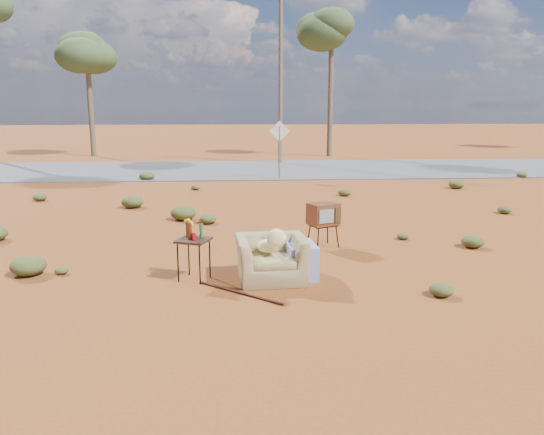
{
  "coord_description": "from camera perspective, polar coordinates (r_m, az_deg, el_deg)",
  "views": [
    {
      "loc": [
        -0.16,
        -8.05,
        2.76
      ],
      "look_at": [
        0.47,
        1.17,
        0.8
      ],
      "focal_mm": 35.0,
      "sensor_mm": 36.0,
      "label": 1
    }
  ],
  "objects": [
    {
      "name": "highway",
      "position": [
        23.21,
        -3.53,
        5.19
      ],
      "size": [
        140.0,
        7.0,
        0.04
      ],
      "primitive_type": "cube",
      "color": "#565659",
      "rests_on": "ground"
    },
    {
      "name": "scrub_patch",
      "position": [
        12.75,
        -6.84,
        0.03
      ],
      "size": [
        17.49,
        8.07,
        0.33
      ],
      "color": "#424B20",
      "rests_on": "ground"
    },
    {
      "name": "ground",
      "position": [
        8.51,
        -2.66,
        -6.96
      ],
      "size": [
        140.0,
        140.0,
        0.0
      ],
      "primitive_type": "plane",
      "color": "brown",
      "rests_on": "ground"
    },
    {
      "name": "eucalyptus_near_left",
      "position": [
        31.17,
        -19.3,
        16.3
      ],
      "size": [
        3.2,
        3.2,
        6.6
      ],
      "color": "brown",
      "rests_on": "ground"
    },
    {
      "name": "side_table",
      "position": [
        8.55,
        -8.56,
        -2.09
      ],
      "size": [
        0.61,
        0.61,
        0.96
      ],
      "rotation": [
        0.0,
        0.0,
        -0.38
      ],
      "color": "#3D2316",
      "rests_on": "ground"
    },
    {
      "name": "armchair",
      "position": [
        8.51,
        0.54,
        -3.81
      ],
      "size": [
        1.32,
        0.91,
        0.95
      ],
      "rotation": [
        0.0,
        0.0,
        0.08
      ],
      "color": "#948051",
      "rests_on": "ground"
    },
    {
      "name": "road_sign",
      "position": [
        20.15,
        0.8,
        8.41
      ],
      "size": [
        0.78,
        0.06,
        2.19
      ],
      "color": "brown",
      "rests_on": "ground"
    },
    {
      "name": "rusty_bar",
      "position": [
        8.0,
        -3.49,
        -8.06
      ],
      "size": [
        1.26,
        1.09,
        0.04
      ],
      "primitive_type": "cylinder",
      "rotation": [
        0.0,
        1.57,
        -0.71
      ],
      "color": "#522516",
      "rests_on": "ground"
    },
    {
      "name": "tv_unit",
      "position": [
        10.45,
        5.56,
        0.31
      ],
      "size": [
        0.67,
        0.62,
        0.88
      ],
      "rotation": [
        0.0,
        0.0,
        0.41
      ],
      "color": "black",
      "rests_on": "ground"
    },
    {
      "name": "eucalyptus_center",
      "position": [
        29.73,
        6.44,
        19.01
      ],
      "size": [
        3.2,
        3.2,
        7.6
      ],
      "color": "brown",
      "rests_on": "ground"
    },
    {
      "name": "utility_pole_center",
      "position": [
        25.68,
        0.92,
        15.09
      ],
      "size": [
        1.4,
        0.2,
        8.0
      ],
      "color": "brown",
      "rests_on": "ground"
    }
  ]
}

